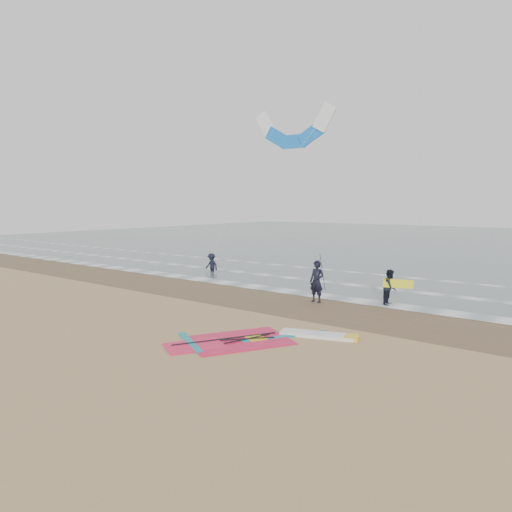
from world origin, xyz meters
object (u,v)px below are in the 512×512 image
Objects in this scene: windsurf_rig at (261,339)px; person_wading at (212,260)px; person_walking at (390,287)px; surf_kite at (294,132)px; person_standing at (317,281)px.

person_wading reaches higher than windsurf_rig.
person_walking reaches higher than person_wading.
person_wading is 10.19m from surf_kite.
surf_kite is at bearing 118.68° from windsurf_rig.
person_walking is 1.00× the size of person_wading.
person_wading is at bearing 138.49° from windsurf_rig.
person_walking reaches higher than windsurf_rig.
windsurf_rig is 18.74m from surf_kite.
person_wading is (-11.83, 10.47, 0.78)m from windsurf_rig.
surf_kite is at bearing 54.71° from person_walking.
person_standing reaches higher than person_walking.
person_standing is 1.21× the size of person_wading.
person_standing is 3.32m from person_walking.
person_standing is at bearing -16.68° from person_wading.
person_standing is 0.20× the size of surf_kite.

